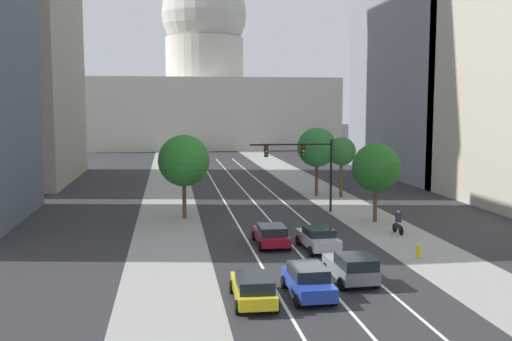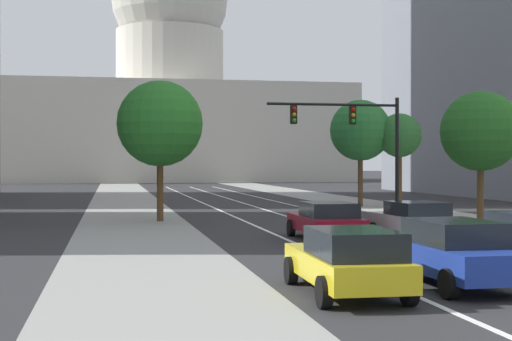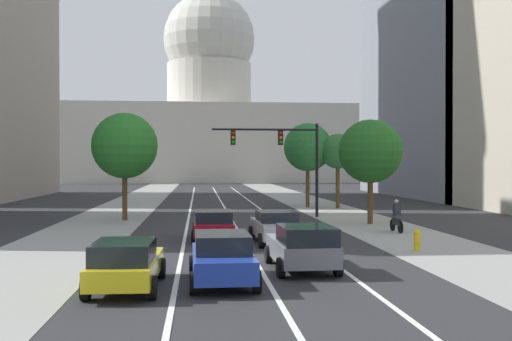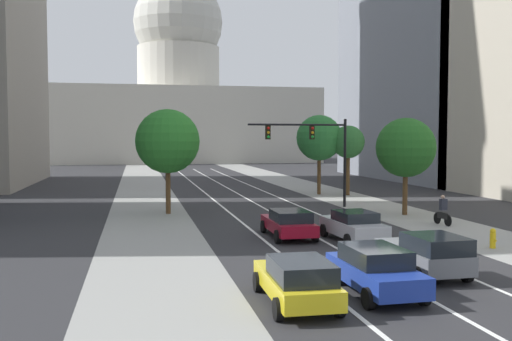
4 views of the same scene
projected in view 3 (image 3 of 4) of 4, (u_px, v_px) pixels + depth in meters
The scene contains 20 objects.
ground_plane at pixel (220, 199), 61.21m from camera, with size 400.00×400.00×0.00m, color #2B2B2D.
sidewalk_left at pixel (134, 203), 55.47m from camera, with size 5.04×130.00×0.01m, color gray.
sidewalk_right at pixel (306, 201), 56.99m from camera, with size 5.04×130.00×0.01m, color gray.
lane_stripe_left at pixel (190, 210), 46.02m from camera, with size 0.16×90.00×0.01m, color white.
lane_stripe_center at pixel (226, 210), 46.28m from camera, with size 0.16×90.00×0.01m, color white.
lane_stripe_right at pixel (262, 210), 46.54m from camera, with size 0.16×90.00×0.01m, color white.
office_tower_far_right at pixel (459, 40), 66.73m from camera, with size 14.61×30.44×34.56m.
capitol_building at pixel (209, 118), 120.55m from camera, with size 54.46×25.61×39.02m.
car_silver at pixel (276, 226), 27.14m from camera, with size 2.18×4.44×1.47m.
car_yellow at pixel (126, 263), 17.12m from camera, with size 2.02×4.44×1.45m.
car_gray at pixel (303, 246), 20.19m from camera, with size 2.14×4.17×1.57m.
car_crimson at pixel (214, 224), 28.50m from camera, with size 2.08×4.63×1.40m.
car_blue at pixel (222, 257), 18.06m from camera, with size 2.04×4.35×1.51m.
traffic_signal_mast at pixel (284, 149), 40.21m from camera, with size 7.16×0.39×6.29m.
fire_hydrant at pixel (417, 240), 24.72m from camera, with size 0.26×0.35×0.91m.
cyclist at pixel (397, 216), 31.49m from camera, with size 0.38×1.70×1.72m.
street_tree_mid_right at pixel (308, 147), 49.43m from camera, with size 3.97×3.97×6.93m.
street_tree_mid_left at pixel (125, 146), 38.10m from camera, with size 4.17×4.17×6.82m.
street_tree_near_right at pixel (370, 152), 35.84m from camera, with size 3.80×3.80×6.23m.
street_tree_far_right at pixel (338, 152), 48.55m from camera, with size 2.82×2.82×6.01m.
Camera 3 is at (-2.07, -21.25, 3.60)m, focal length 42.28 mm.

